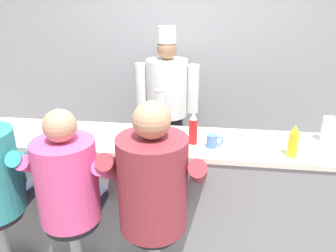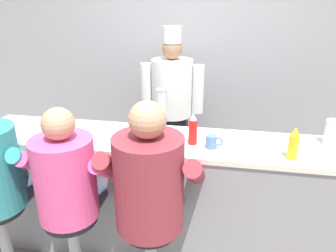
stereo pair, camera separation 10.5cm
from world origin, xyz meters
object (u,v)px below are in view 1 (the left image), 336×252
at_px(cereal_bowl, 101,138).
at_px(water_pitcher_clear, 329,130).
at_px(cup_stack_steel, 160,110).
at_px(coffee_mug_tan, 171,140).
at_px(coffee_mug_blue, 212,141).
at_px(cook_in_whites_near, 167,101).
at_px(mustard_bottle_yellow, 293,142).
at_px(ketchup_bottle_red, 193,129).
at_px(diner_seated_maroon, 154,187).
at_px(breakfast_plate, 140,145).
at_px(diner_seated_pink, 70,185).

bearing_deg(cereal_bowl, water_pitcher_clear, 7.57).
bearing_deg(cup_stack_steel, coffee_mug_tan, -66.32).
bearing_deg(coffee_mug_blue, cereal_bowl, -179.46).
relative_size(water_pitcher_clear, coffee_mug_tan, 1.52).
xyz_separation_m(coffee_mug_blue, cook_in_whites_near, (-0.49, 1.20, -0.10)).
relative_size(mustard_bottle_yellow, cup_stack_steel, 0.67).
relative_size(ketchup_bottle_red, cup_stack_steel, 0.71).
distance_m(coffee_mug_blue, cup_stack_steel, 0.52).
xyz_separation_m(cup_stack_steel, diner_seated_maroon, (0.07, -0.69, -0.27)).
bearing_deg(breakfast_plate, cereal_bowl, 168.20).
bearing_deg(cook_in_whites_near, water_pitcher_clear, -36.27).
bearing_deg(coffee_mug_blue, ketchup_bottle_red, 161.93).
xyz_separation_m(mustard_bottle_yellow, cereal_bowl, (-1.36, 0.06, -0.08)).
bearing_deg(coffee_mug_tan, cereal_bowl, -179.42).
distance_m(coffee_mug_tan, cup_stack_steel, 0.33).
bearing_deg(coffee_mug_blue, diner_seated_pink, -155.53).
xyz_separation_m(coffee_mug_tan, coffee_mug_blue, (0.30, 0.00, 0.01)).
bearing_deg(ketchup_bottle_red, breakfast_plate, -162.28).
distance_m(breakfast_plate, cup_stack_steel, 0.40).
xyz_separation_m(coffee_mug_tan, diner_seated_pink, (-0.61, -0.41, -0.18)).
height_order(water_pitcher_clear, diner_seated_maroon, diner_seated_maroon).
xyz_separation_m(cup_stack_steel, cook_in_whites_near, (-0.07, 0.93, -0.22)).
bearing_deg(cook_in_whites_near, coffee_mug_blue, -67.76).
xyz_separation_m(mustard_bottle_yellow, diner_seated_pink, (-1.45, -0.35, -0.24)).
xyz_separation_m(cereal_bowl, diner_seated_maroon, (0.47, -0.40, -0.13)).
bearing_deg(mustard_bottle_yellow, water_pitcher_clear, 41.74).
xyz_separation_m(water_pitcher_clear, diner_seated_maroon, (-1.21, -0.63, -0.20)).
height_order(ketchup_bottle_red, diner_seated_pink, diner_seated_pink).
bearing_deg(water_pitcher_clear, cook_in_whites_near, 143.73).
height_order(breakfast_plate, diner_seated_maroon, diner_seated_maroon).
bearing_deg(coffee_mug_tan, cup_stack_steel, 113.68).
relative_size(coffee_mug_tan, diner_seated_pink, 0.09).
bearing_deg(coffee_mug_tan, water_pitcher_clear, 10.71).
height_order(breakfast_plate, coffee_mug_tan, coffee_mug_tan).
bearing_deg(breakfast_plate, water_pitcher_clear, 11.89).
distance_m(water_pitcher_clear, coffee_mug_blue, 0.88).
bearing_deg(diner_seated_maroon, water_pitcher_clear, 27.36).
relative_size(breakfast_plate, diner_seated_pink, 0.19).
height_order(ketchup_bottle_red, water_pitcher_clear, ketchup_bottle_red).
distance_m(cup_stack_steel, cook_in_whites_near, 0.96).
bearing_deg(diner_seated_pink, cup_stack_steel, 54.74).
distance_m(cereal_bowl, diner_seated_pink, 0.45).
relative_size(water_pitcher_clear, coffee_mug_blue, 1.51).
height_order(mustard_bottle_yellow, breakfast_plate, mustard_bottle_yellow).
bearing_deg(coffee_mug_blue, cup_stack_steel, 146.56).
relative_size(mustard_bottle_yellow, coffee_mug_blue, 1.84).
bearing_deg(mustard_bottle_yellow, ketchup_bottle_red, 170.36).
bearing_deg(water_pitcher_clear, diner_seated_maroon, -152.64).
xyz_separation_m(mustard_bottle_yellow, breakfast_plate, (-1.05, -0.00, -0.09)).
distance_m(water_pitcher_clear, cereal_bowl, 1.70).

